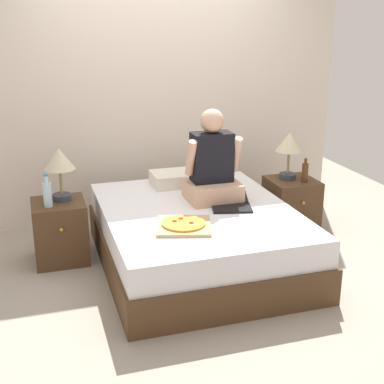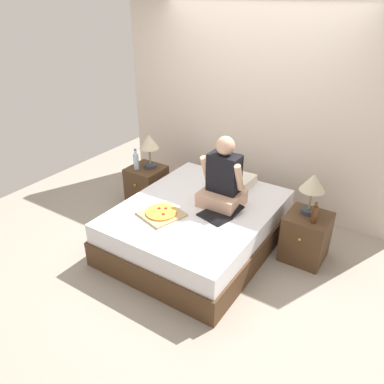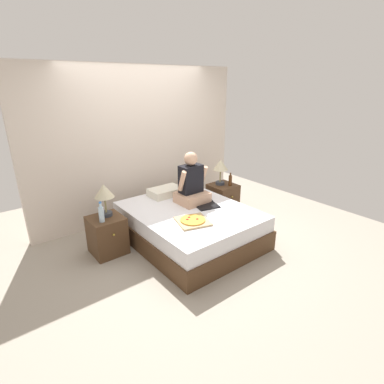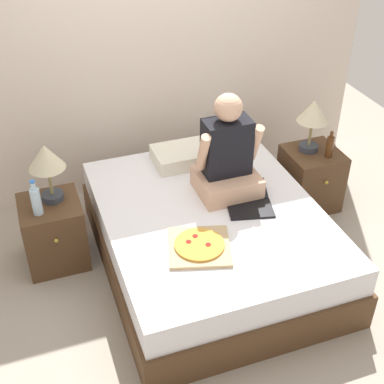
{
  "view_description": "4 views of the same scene",
  "coord_description": "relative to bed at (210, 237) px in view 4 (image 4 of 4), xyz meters",
  "views": [
    {
      "loc": [
        -1.27,
        -3.94,
        2.01
      ],
      "look_at": [
        -0.07,
        -0.09,
        0.68
      ],
      "focal_mm": 50.0,
      "sensor_mm": 36.0,
      "label": 1
    },
    {
      "loc": [
        1.88,
        -2.99,
        2.58
      ],
      "look_at": [
        -0.03,
        -0.08,
        0.71
      ],
      "focal_mm": 35.0,
      "sensor_mm": 36.0,
      "label": 2
    },
    {
      "loc": [
        -2.43,
        -3.14,
        2.24
      ],
      "look_at": [
        0.0,
        -0.06,
        0.78
      ],
      "focal_mm": 28.0,
      "sensor_mm": 36.0,
      "label": 3
    },
    {
      "loc": [
        -1.16,
        -2.84,
        2.8
      ],
      "look_at": [
        -0.13,
        0.05,
        0.66
      ],
      "focal_mm": 50.0,
      "sensor_mm": 36.0,
      "label": 4
    }
  ],
  "objects": [
    {
      "name": "water_bottle",
      "position": [
        -1.17,
        0.34,
        0.39
      ],
      "size": [
        0.07,
        0.07,
        0.28
      ],
      "color": "silver",
      "rests_on": "nightstand_left"
    },
    {
      "name": "wall_back",
      "position": [
        0.0,
        1.33,
        1.0
      ],
      "size": [
        3.82,
        0.12,
        2.5
      ],
      "primitive_type": "cube",
      "color": "beige",
      "rests_on": "ground"
    },
    {
      "name": "nightstand_right",
      "position": [
        1.09,
        0.43,
        0.02
      ],
      "size": [
        0.44,
        0.47,
        0.53
      ],
      "color": "#4C331E",
      "rests_on": "ground"
    },
    {
      "name": "pizza_box",
      "position": [
        -0.23,
        -0.37,
        0.27
      ],
      "size": [
        0.5,
        0.5,
        0.05
      ],
      "color": "tan",
      "rests_on": "bed"
    },
    {
      "name": "ground_plane",
      "position": [
        0.0,
        0.0,
        -0.25
      ],
      "size": [
        5.82,
        5.82,
        0.0
      ],
      "primitive_type": "plane",
      "color": "#9E9384"
    },
    {
      "name": "beer_bottle",
      "position": [
        1.16,
        0.33,
        0.38
      ],
      "size": [
        0.06,
        0.06,
        0.23
      ],
      "color": "#512D14",
      "rests_on": "nightstand_right"
    },
    {
      "name": "bed",
      "position": [
        0.0,
        0.0,
        0.0
      ],
      "size": [
        1.56,
        1.94,
        0.5
      ],
      "color": "#4C331E",
      "rests_on": "ground"
    },
    {
      "name": "lamp_on_right_nightstand",
      "position": [
        1.06,
        0.48,
        0.61
      ],
      "size": [
        0.26,
        0.26,
        0.45
      ],
      "color": "#333842",
      "rests_on": "nightstand_right"
    },
    {
      "name": "lamp_on_left_nightstand",
      "position": [
        -1.05,
        0.48,
        0.61
      ],
      "size": [
        0.26,
        0.26,
        0.45
      ],
      "color": "#333842",
      "rests_on": "nightstand_left"
    },
    {
      "name": "nightstand_left",
      "position": [
        -1.09,
        0.43,
        0.02
      ],
      "size": [
        0.44,
        0.47,
        0.53
      ],
      "color": "#4C331E",
      "rests_on": "ground"
    },
    {
      "name": "person_seated",
      "position": [
        0.19,
        0.19,
        0.54
      ],
      "size": [
        0.47,
        0.4,
        0.78
      ],
      "color": "tan",
      "rests_on": "bed"
    },
    {
      "name": "laptop",
      "position": [
        0.28,
        -0.03,
        0.28
      ],
      "size": [
        0.4,
        0.48,
        0.07
      ],
      "color": "black",
      "rests_on": "bed"
    },
    {
      "name": "pillow",
      "position": [
        0.05,
        0.69,
        0.32
      ],
      "size": [
        0.52,
        0.34,
        0.12
      ],
      "primitive_type": "cube",
      "color": "silver",
      "rests_on": "bed"
    }
  ]
}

